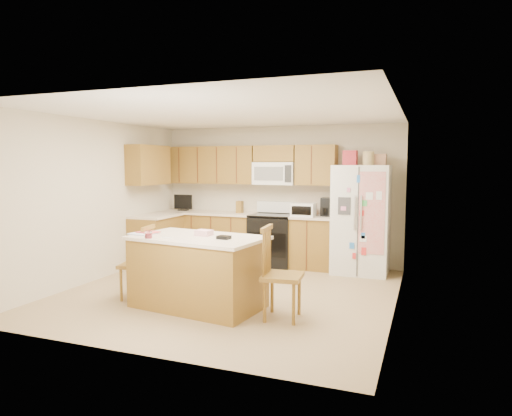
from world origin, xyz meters
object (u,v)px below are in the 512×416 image
at_px(stove, 273,239).
at_px(windsor_chair_right, 280,275).
at_px(windsor_chair_back, 212,264).
at_px(island, 198,271).
at_px(windsor_chair_left, 139,264).
at_px(refrigerator, 361,218).

xyz_separation_m(stove, windsor_chair_right, (1.00, -2.72, 0.04)).
bearing_deg(stove, windsor_chair_back, -95.55).
xyz_separation_m(stove, windsor_chair_back, (-0.20, -2.06, -0.06)).
xyz_separation_m(island, windsor_chair_left, (-0.93, 0.05, 0.01)).
bearing_deg(refrigerator, windsor_chair_right, -102.05).
bearing_deg(stove, island, -92.26).
bearing_deg(windsor_chair_back, refrigerator, 48.43).
relative_size(stove, windsor_chair_right, 1.04).
bearing_deg(stove, windsor_chair_left, -111.55).
bearing_deg(island, stove, 87.74).
bearing_deg(refrigerator, island, -122.78).
distance_m(island, windsor_chair_back, 0.62).
relative_size(stove, windsor_chair_back, 1.29).
relative_size(refrigerator, island, 1.13).
height_order(stove, windsor_chair_back, stove).
distance_m(island, windsor_chair_left, 0.93).
height_order(island, windsor_chair_right, windsor_chair_right).
bearing_deg(windsor_chair_back, island, -81.10).
distance_m(stove, island, 2.67).
xyz_separation_m(stove, refrigerator, (1.57, -0.06, 0.45)).
height_order(island, windsor_chair_back, island).
height_order(refrigerator, windsor_chair_left, refrigerator).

